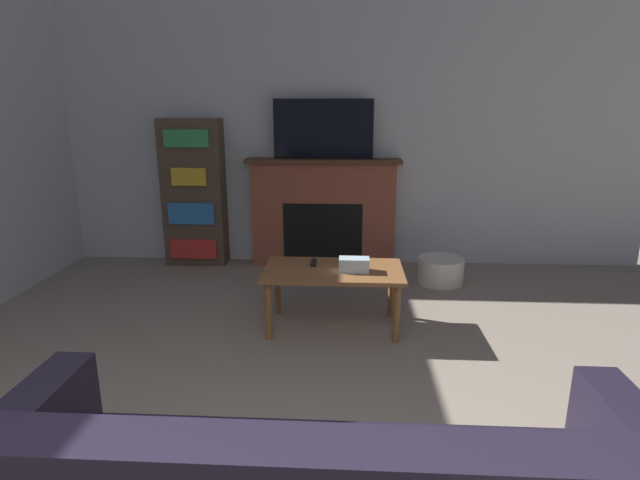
% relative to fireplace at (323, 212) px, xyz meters
% --- Properties ---
extents(wall_back, '(6.51, 0.06, 2.70)m').
position_rel_fireplace_xyz_m(wall_back, '(0.06, 0.14, 0.79)').
color(wall_back, silver).
rests_on(wall_back, ground_plane).
extents(fireplace, '(1.58, 0.28, 1.12)m').
position_rel_fireplace_xyz_m(fireplace, '(0.00, 0.00, 0.00)').
color(fireplace, brown).
rests_on(fireplace, ground_plane).
extents(tv, '(0.99, 0.03, 0.59)m').
position_rel_fireplace_xyz_m(tv, '(0.00, -0.02, 0.85)').
color(tv, black).
rests_on(tv, fireplace).
extents(coffee_table, '(1.03, 0.58, 0.46)m').
position_rel_fireplace_xyz_m(coffee_table, '(0.15, -1.56, -0.16)').
color(coffee_table, brown).
rests_on(coffee_table, ground_plane).
extents(tissue_box, '(0.22, 0.12, 0.10)m').
position_rel_fireplace_xyz_m(tissue_box, '(0.31, -1.60, -0.05)').
color(tissue_box, silver).
rests_on(tissue_box, coffee_table).
extents(remote_control, '(0.04, 0.15, 0.02)m').
position_rel_fireplace_xyz_m(remote_control, '(-0.00, -1.45, -0.09)').
color(remote_control, black).
rests_on(remote_control, coffee_table).
extents(bookshelf, '(0.63, 0.29, 1.51)m').
position_rel_fireplace_xyz_m(bookshelf, '(-1.35, -0.02, 0.19)').
color(bookshelf, '#4C3D2D').
rests_on(bookshelf, ground_plane).
extents(storage_basket, '(0.43, 0.43, 0.24)m').
position_rel_fireplace_xyz_m(storage_basket, '(1.15, -0.52, -0.44)').
color(storage_basket, silver).
rests_on(storage_basket, ground_plane).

